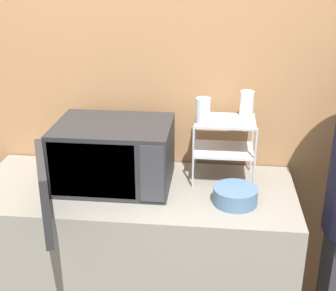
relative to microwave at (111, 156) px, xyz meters
name	(u,v)px	position (x,y,z in m)	size (l,w,h in m)	color
wall_back	(144,89)	(0.11, 0.32, 0.23)	(8.00, 0.06, 2.60)	#9E7047
counter	(137,269)	(0.11, -0.02, -0.61)	(1.49, 0.61, 0.92)	gray
microwave	(111,156)	(0.00, 0.00, 0.00)	(0.55, 0.78, 0.30)	#262628
dish_rack	(224,137)	(0.52, 0.12, 0.07)	(0.29, 0.22, 0.30)	#B2B2B7
glass_front_left	(203,111)	(0.41, 0.05, 0.21)	(0.07, 0.07, 0.12)	silver
glass_back_right	(247,104)	(0.61, 0.19, 0.21)	(0.07, 0.07, 0.12)	silver
bowl	(235,196)	(0.57, -0.12, -0.11)	(0.19, 0.19, 0.07)	slate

